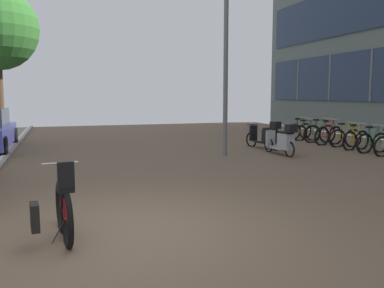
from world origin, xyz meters
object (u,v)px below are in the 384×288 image
Objects in this scene: bicycle_rack_10 at (300,131)px; lamp_post at (226,45)px; bicycle_rack_05 at (356,140)px; scooter_mid at (283,141)px; bicycle_rack_04 at (373,143)px; bicycle_rack_08 at (320,134)px; bicycle_rack_06 at (345,138)px; bicycle_rack_07 at (329,135)px; bicycle_foreground at (61,209)px; bicycle_rack_09 at (306,133)px; scooter_near at (266,136)px.

lamp_post is (-5.00, -3.56, 3.03)m from bicycle_rack_10.
scooter_mid reaches higher than bicycle_rack_05.
scooter_mid is (-3.07, 0.43, 0.12)m from bicycle_rack_04.
bicycle_rack_08 is at bearing 86.16° from bicycle_rack_05.
bicycle_rack_04 is 3.02m from bicycle_rack_08.
bicycle_rack_04 is 1.03× the size of bicycle_rack_06.
bicycle_rack_07 reaches higher than bicycle_rack_08.
scooter_mid is 0.28× the size of lamp_post.
bicycle_rack_04 is (9.70, 5.19, -0.06)m from bicycle_foreground.
lamp_post is (-4.92, -2.06, 3.02)m from bicycle_rack_08.
bicycle_foreground is 13.22m from bicycle_rack_09.
scooter_near is (-2.85, -1.84, 0.13)m from bicycle_rack_09.
bicycle_rack_08 reaches higher than bicycle_rack_04.
bicycle_rack_07 is 1.51m from bicycle_rack_09.
bicycle_foreground is at bearing -148.41° from bicycle_rack_05.
lamp_post reaches higher than bicycle_rack_04.
bicycle_rack_05 is at bearing -93.46° from bicycle_rack_10.
bicycle_foreground is 0.23× the size of lamp_post.
lamp_post is at bearing -164.81° from bicycle_rack_07.
bicycle_foreground is 0.83× the size of scooter_near.
scooter_mid is at bearing -98.91° from scooter_near.
bicycle_rack_04 is 0.96× the size of bicycle_rack_08.
bicycle_rack_10 is 0.79× the size of scooter_near.
scooter_near is at bearing 171.88° from bicycle_rack_06.
bicycle_rack_08 is at bearing -92.88° from bicycle_rack_10.
scooter_mid is at bearing -16.86° from lamp_post.
bicycle_rack_07 is (-0.01, 2.26, 0.02)m from bicycle_rack_04.
bicycle_rack_06 is at bearing 77.46° from bicycle_rack_05.
bicycle_rack_05 is at bearing -102.54° from bicycle_rack_06.
bicycle_rack_06 is 0.92× the size of bicycle_rack_07.
bicycle_rack_05 reaches higher than bicycle_rack_04.
lamp_post is at bearing -144.55° from bicycle_rack_10.
lamp_post is (-4.79, -1.30, 3.01)m from bicycle_rack_07.
bicycle_rack_10 is (0.06, 3.01, 0.00)m from bicycle_rack_06.
bicycle_rack_04 is at bearing 28.17° from bicycle_foreground.
bicycle_rack_09 is 3.39m from scooter_near.
bicycle_rack_06 is (0.14, 1.51, -0.00)m from bicycle_rack_04.
bicycle_rack_07 reaches higher than bicycle_rack_09.
bicycle_foreground reaches higher than scooter_mid.
bicycle_rack_09 is at bearing 47.22° from scooter_mid.
bicycle_rack_05 is 0.91× the size of bicycle_rack_07.
lamp_post is (-1.97, -0.97, 2.91)m from scooter_near.
scooter_mid reaches higher than bicycle_rack_08.
bicycle_rack_10 reaches higher than bicycle_rack_06.
bicycle_rack_05 is 3.06m from scooter_mid.
lamp_post is (-4.80, 0.96, 3.03)m from bicycle_rack_04.
bicycle_rack_09 is 6.35m from lamp_post.
bicycle_rack_08 is at bearing 20.09° from scooter_near.
bicycle_rack_10 is at bearing 88.86° from bicycle_rack_06.
bicycle_rack_10 is 0.78× the size of scooter_mid.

